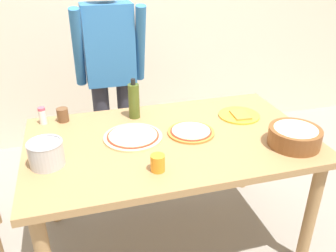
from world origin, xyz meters
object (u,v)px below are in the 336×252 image
object	(u,v)px
pizza_cooked_on_tray	(191,132)
cup_small_brown	(63,115)
person_cook	(111,71)
popcorn_bowl	(295,135)
pizza_raw_on_board	(133,136)
olive_oil_bottle	(134,101)
salt_shaker	(42,116)
plate_with_slice	(239,115)
steel_pot	(46,153)
dining_table	(170,151)
cup_orange	(158,163)

from	to	relation	value
pizza_cooked_on_tray	cup_small_brown	world-z (taller)	cup_small_brown
person_cook	popcorn_bowl	size ratio (longest dim) A/B	5.79
pizza_raw_on_board	olive_oil_bottle	size ratio (longest dim) A/B	1.31
pizza_cooked_on_tray	salt_shaker	distance (m)	0.90
pizza_raw_on_board	salt_shaker	distance (m)	0.59
pizza_cooked_on_tray	plate_with_slice	size ratio (longest dim) A/B	1.04
plate_with_slice	pizza_raw_on_board	bearing A→B (deg)	-172.31
steel_pot	dining_table	bearing A→B (deg)	8.54
person_cook	pizza_raw_on_board	bearing A→B (deg)	-88.44
salt_shaker	cup_small_brown	bearing A→B (deg)	0.89
person_cook	olive_oil_bottle	xyz separation A→B (m)	(0.08, -0.43, -0.07)
pizza_cooked_on_tray	cup_orange	world-z (taller)	cup_orange
plate_with_slice	steel_pot	xyz separation A→B (m)	(-1.16, -0.25, 0.06)
pizza_cooked_on_tray	dining_table	bearing A→B (deg)	-171.60
person_cook	cup_small_brown	size ratio (longest dim) A/B	19.06
cup_small_brown	pizza_cooked_on_tray	bearing A→B (deg)	-27.46
plate_with_slice	cup_orange	distance (m)	0.79
popcorn_bowl	pizza_raw_on_board	bearing A→B (deg)	159.03
person_cook	steel_pot	xyz separation A→B (m)	(-0.44, -0.86, -0.11)
steel_pot	cup_orange	bearing A→B (deg)	-21.22
dining_table	olive_oil_bottle	world-z (taller)	olive_oil_bottle
pizza_cooked_on_tray	olive_oil_bottle	size ratio (longest dim) A/B	1.06
plate_with_slice	cup_orange	bearing A→B (deg)	-145.40
person_cook	plate_with_slice	xyz separation A→B (m)	(0.73, -0.60, -0.17)
dining_table	salt_shaker	distance (m)	0.81
cup_orange	dining_table	bearing A→B (deg)	63.27
plate_with_slice	olive_oil_bottle	size ratio (longest dim) A/B	1.02
cup_orange	olive_oil_bottle	bearing A→B (deg)	89.32
cup_orange	cup_small_brown	xyz separation A→B (m)	(-0.43, 0.69, 0.00)
person_cook	cup_small_brown	xyz separation A→B (m)	(-0.36, -0.37, -0.14)
popcorn_bowl	olive_oil_bottle	world-z (taller)	olive_oil_bottle
cup_small_brown	salt_shaker	bearing A→B (deg)	-179.11
cup_orange	cup_small_brown	world-z (taller)	same
pizza_cooked_on_tray	olive_oil_bottle	distance (m)	0.42
cup_orange	salt_shaker	distance (m)	0.88
popcorn_bowl	cup_small_brown	size ratio (longest dim) A/B	3.29
pizza_raw_on_board	popcorn_bowl	world-z (taller)	popcorn_bowl
popcorn_bowl	steel_pot	size ratio (longest dim) A/B	1.61
olive_oil_bottle	steel_pot	xyz separation A→B (m)	(-0.52, -0.42, -0.05)
dining_table	pizza_raw_on_board	bearing A→B (deg)	164.54
pizza_cooked_on_tray	salt_shaker	xyz separation A→B (m)	(-0.83, 0.37, 0.04)
dining_table	cup_small_brown	bearing A→B (deg)	146.21
olive_oil_bottle	salt_shaker	xyz separation A→B (m)	(-0.55, 0.06, -0.06)
salt_shaker	person_cook	bearing A→B (deg)	38.07
dining_table	steel_pot	xyz separation A→B (m)	(-0.66, -0.10, 0.16)
cup_orange	cup_small_brown	size ratio (longest dim) A/B	1.00
pizza_raw_on_board	salt_shaker	xyz separation A→B (m)	(-0.49, 0.33, 0.04)
steel_pot	cup_orange	world-z (taller)	steel_pot
cup_small_brown	salt_shaker	size ratio (longest dim) A/B	0.80
cup_small_brown	salt_shaker	world-z (taller)	salt_shaker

